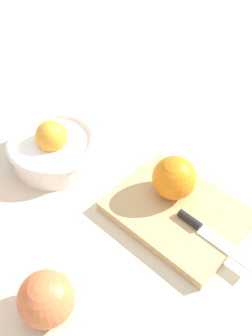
% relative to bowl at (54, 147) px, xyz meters
% --- Properties ---
extents(ground_plane, '(2.40, 2.40, 0.00)m').
position_rel_bowl_xyz_m(ground_plane, '(0.15, -0.10, -0.04)').
color(ground_plane, beige).
extents(bowl, '(0.18, 0.18, 0.10)m').
position_rel_bowl_xyz_m(bowl, '(0.00, 0.00, 0.00)').
color(bowl, white).
rests_on(bowl, ground_plane).
extents(cutting_board, '(0.27, 0.23, 0.02)m').
position_rel_bowl_xyz_m(cutting_board, '(0.28, -0.00, -0.03)').
color(cutting_board, tan).
rests_on(cutting_board, ground_plane).
extents(orange_on_board, '(0.08, 0.08, 0.08)m').
position_rel_bowl_xyz_m(orange_on_board, '(0.25, 0.03, 0.02)').
color(orange_on_board, orange).
rests_on(orange_on_board, cutting_board).
extents(knife, '(0.15, 0.05, 0.01)m').
position_rel_bowl_xyz_m(knife, '(0.34, -0.03, -0.01)').
color(knife, silver).
rests_on(knife, cutting_board).
extents(apple_front_right, '(0.08, 0.08, 0.08)m').
position_rel_bowl_xyz_m(apple_front_right, '(0.19, -0.26, 0.01)').
color(apple_front_right, '#CC6638').
rests_on(apple_front_right, ground_plane).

